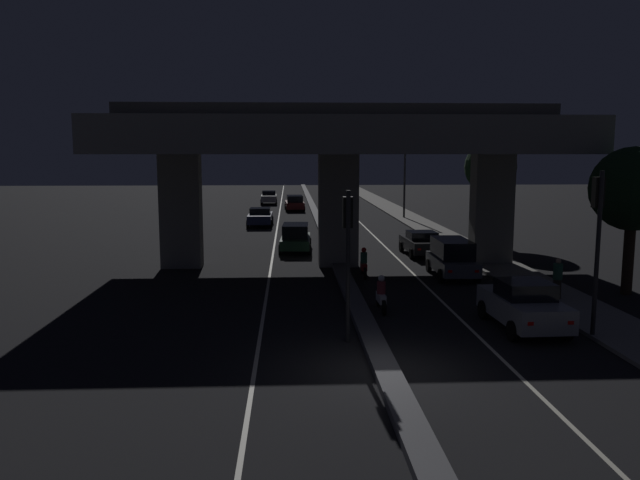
{
  "coord_description": "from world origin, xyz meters",
  "views": [
    {
      "loc": [
        -2.53,
        -15.75,
        5.78
      ],
      "look_at": [
        -0.76,
        19.74,
        0.85
      ],
      "focal_mm": 35.0,
      "sensor_mm": 36.0,
      "label": 1
    }
  ],
  "objects_px": {
    "street_lamp": "(402,168)",
    "car_dark_green_lead_oncoming": "(296,237)",
    "car_silver_fourth_oncoming": "(269,197)",
    "pedestrian_on_sidewalk": "(558,279)",
    "traffic_light_right_of_median": "(597,225)",
    "car_black_third": "(421,243)",
    "traffic_light_left_of_median": "(348,239)",
    "motorcycle_white_filtering_near": "(381,296)",
    "car_silver_lead": "(524,305)",
    "motorcycle_red_filtering_mid": "(364,264)",
    "car_grey_second": "(452,257)",
    "car_dark_blue_second_oncoming": "(260,217)",
    "car_dark_red_third_oncoming": "(295,203)"
  },
  "relations": [
    {
      "from": "car_silver_lead",
      "to": "car_grey_second",
      "type": "distance_m",
      "value": 8.9
    },
    {
      "from": "motorcycle_white_filtering_near",
      "to": "motorcycle_red_filtering_mid",
      "type": "distance_m",
      "value": 6.45
    },
    {
      "from": "car_dark_red_third_oncoming",
      "to": "motorcycle_white_filtering_near",
      "type": "bearing_deg",
      "value": 1.64
    },
    {
      "from": "motorcycle_white_filtering_near",
      "to": "car_dark_green_lead_oncoming",
      "type": "bearing_deg",
      "value": 10.45
    },
    {
      "from": "car_grey_second",
      "to": "car_silver_lead",
      "type": "bearing_deg",
      "value": -178.48
    },
    {
      "from": "car_dark_green_lead_oncoming",
      "to": "car_dark_red_third_oncoming",
      "type": "height_order",
      "value": "car_dark_green_lead_oncoming"
    },
    {
      "from": "car_silver_lead",
      "to": "car_dark_green_lead_oncoming",
      "type": "xyz_separation_m",
      "value": [
        -7.37,
        17.1,
        0.02
      ]
    },
    {
      "from": "pedestrian_on_sidewalk",
      "to": "car_silver_fourth_oncoming",
      "type": "bearing_deg",
      "value": 104.84
    },
    {
      "from": "car_grey_second",
      "to": "motorcycle_white_filtering_near",
      "type": "relative_size",
      "value": 2.3
    },
    {
      "from": "car_silver_fourth_oncoming",
      "to": "car_black_third",
      "type": "bearing_deg",
      "value": 14.01
    },
    {
      "from": "car_black_third",
      "to": "pedestrian_on_sidewalk",
      "type": "relative_size",
      "value": 2.56
    },
    {
      "from": "car_black_third",
      "to": "motorcycle_white_filtering_near",
      "type": "xyz_separation_m",
      "value": [
        -4.18,
        -12.64,
        -0.13
      ]
    },
    {
      "from": "car_dark_blue_second_oncoming",
      "to": "motorcycle_red_filtering_mid",
      "type": "distance_m",
      "value": 21.97
    },
    {
      "from": "car_silver_lead",
      "to": "car_grey_second",
      "type": "bearing_deg",
      "value": -1.61
    },
    {
      "from": "pedestrian_on_sidewalk",
      "to": "car_silver_lead",
      "type": "bearing_deg",
      "value": -126.52
    },
    {
      "from": "car_dark_blue_second_oncoming",
      "to": "motorcycle_red_filtering_mid",
      "type": "relative_size",
      "value": 2.41
    },
    {
      "from": "car_grey_second",
      "to": "car_dark_green_lead_oncoming",
      "type": "relative_size",
      "value": 0.96
    },
    {
      "from": "traffic_light_right_of_median",
      "to": "motorcycle_red_filtering_mid",
      "type": "xyz_separation_m",
      "value": [
        -6.04,
        10.09,
        -2.98
      ]
    },
    {
      "from": "car_black_third",
      "to": "car_dark_green_lead_oncoming",
      "type": "xyz_separation_m",
      "value": [
        -7.19,
        1.88,
        0.13
      ]
    },
    {
      "from": "car_grey_second",
      "to": "car_silver_fourth_oncoming",
      "type": "distance_m",
      "value": 44.5
    },
    {
      "from": "traffic_light_right_of_median",
      "to": "car_silver_lead",
      "type": "relative_size",
      "value": 1.27
    },
    {
      "from": "car_black_third",
      "to": "car_dark_blue_second_oncoming",
      "type": "bearing_deg",
      "value": 31.28
    },
    {
      "from": "traffic_light_left_of_median",
      "to": "motorcycle_white_filtering_near",
      "type": "relative_size",
      "value": 2.57
    },
    {
      "from": "car_silver_fourth_oncoming",
      "to": "motorcycle_white_filtering_near",
      "type": "xyz_separation_m",
      "value": [
        5.7,
        -49.67,
        -0.21
      ]
    },
    {
      "from": "car_silver_lead",
      "to": "traffic_light_right_of_median",
      "type": "bearing_deg",
      "value": -122.32
    },
    {
      "from": "traffic_light_left_of_median",
      "to": "pedestrian_on_sidewalk",
      "type": "xyz_separation_m",
      "value": [
        8.75,
        4.82,
        -2.29
      ]
    },
    {
      "from": "car_silver_fourth_oncoming",
      "to": "pedestrian_on_sidewalk",
      "type": "xyz_separation_m",
      "value": [
        12.85,
        -48.5,
        0.13
      ]
    },
    {
      "from": "car_black_third",
      "to": "pedestrian_on_sidewalk",
      "type": "xyz_separation_m",
      "value": [
        2.97,
        -11.46,
        0.21
      ]
    },
    {
      "from": "traffic_light_left_of_median",
      "to": "car_dark_red_third_oncoming",
      "type": "height_order",
      "value": "traffic_light_left_of_median"
    },
    {
      "from": "traffic_light_right_of_median",
      "to": "car_silver_lead",
      "type": "distance_m",
      "value": 3.47
    },
    {
      "from": "traffic_light_right_of_median",
      "to": "motorcycle_white_filtering_near",
      "type": "distance_m",
      "value": 7.77
    },
    {
      "from": "car_grey_second",
      "to": "car_dark_blue_second_oncoming",
      "type": "height_order",
      "value": "car_grey_second"
    },
    {
      "from": "motorcycle_red_filtering_mid",
      "to": "pedestrian_on_sidewalk",
      "type": "bearing_deg",
      "value": -126.39
    },
    {
      "from": "street_lamp",
      "to": "motorcycle_white_filtering_near",
      "type": "relative_size",
      "value": 4.16
    },
    {
      "from": "car_dark_green_lead_oncoming",
      "to": "motorcycle_red_filtering_mid",
      "type": "distance_m",
      "value": 8.66
    },
    {
      "from": "traffic_light_left_of_median",
      "to": "pedestrian_on_sidewalk",
      "type": "relative_size",
      "value": 2.94
    },
    {
      "from": "car_dark_green_lead_oncoming",
      "to": "pedestrian_on_sidewalk",
      "type": "bearing_deg",
      "value": 39.74
    },
    {
      "from": "car_silver_lead",
      "to": "car_silver_fourth_oncoming",
      "type": "bearing_deg",
      "value": 8.9
    },
    {
      "from": "traffic_light_left_of_median",
      "to": "car_silver_fourth_oncoming",
      "type": "bearing_deg",
      "value": 94.4
    },
    {
      "from": "car_silver_lead",
      "to": "car_silver_fourth_oncoming",
      "type": "height_order",
      "value": "car_silver_lead"
    },
    {
      "from": "motorcycle_red_filtering_mid",
      "to": "street_lamp",
      "type": "bearing_deg",
      "value": -13.41
    },
    {
      "from": "traffic_light_right_of_median",
      "to": "car_black_third",
      "type": "bearing_deg",
      "value": 96.96
    },
    {
      "from": "motorcycle_white_filtering_near",
      "to": "motorcycle_red_filtering_mid",
      "type": "bearing_deg",
      "value": -2.38
    },
    {
      "from": "car_dark_blue_second_oncoming",
      "to": "pedestrian_on_sidewalk",
      "type": "relative_size",
      "value": 2.76
    },
    {
      "from": "car_grey_second",
      "to": "car_black_third",
      "type": "height_order",
      "value": "car_grey_second"
    },
    {
      "from": "street_lamp",
      "to": "car_dark_green_lead_oncoming",
      "type": "relative_size",
      "value": 1.73
    },
    {
      "from": "car_silver_lead",
      "to": "motorcycle_red_filtering_mid",
      "type": "height_order",
      "value": "car_silver_lead"
    },
    {
      "from": "traffic_light_left_of_median",
      "to": "motorcycle_white_filtering_near",
      "type": "height_order",
      "value": "traffic_light_left_of_median"
    },
    {
      "from": "car_black_third",
      "to": "motorcycle_white_filtering_near",
      "type": "relative_size",
      "value": 2.24
    },
    {
      "from": "car_grey_second",
      "to": "motorcycle_red_filtering_mid",
      "type": "bearing_deg",
      "value": 89.22
    }
  ]
}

